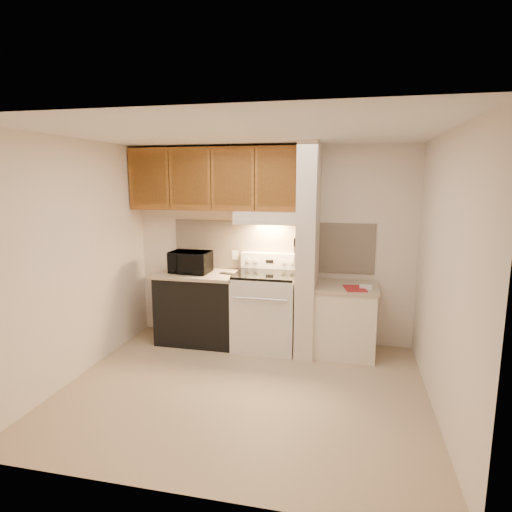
% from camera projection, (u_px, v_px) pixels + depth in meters
% --- Properties ---
extents(floor, '(3.60, 3.60, 0.00)m').
position_uv_depth(floor, '(243.00, 389.00, 4.30)').
color(floor, tan).
rests_on(floor, ground).
extents(ceiling, '(3.60, 3.60, 0.00)m').
position_uv_depth(ceiling, '(242.00, 133.00, 3.85)').
color(ceiling, white).
rests_on(ceiling, wall_back).
extents(wall_back, '(3.60, 2.50, 0.02)m').
position_uv_depth(wall_back, '(271.00, 245.00, 5.52)').
color(wall_back, '#F2E1D0').
rests_on(wall_back, floor).
extents(wall_left, '(0.02, 3.00, 2.50)m').
position_uv_depth(wall_left, '(76.00, 260.00, 4.46)').
color(wall_left, '#F2E1D0').
rests_on(wall_left, floor).
extents(wall_right, '(0.02, 3.00, 2.50)m').
position_uv_depth(wall_right, '(444.00, 277.00, 3.69)').
color(wall_right, '#F2E1D0').
rests_on(wall_right, floor).
extents(backsplash, '(2.60, 0.02, 0.63)m').
position_uv_depth(backsplash, '(271.00, 246.00, 5.51)').
color(backsplash, beige).
rests_on(backsplash, wall_back).
extents(range_body, '(0.76, 0.65, 0.92)m').
position_uv_depth(range_body, '(266.00, 311.00, 5.33)').
color(range_body, silver).
rests_on(range_body, floor).
extents(oven_window, '(0.50, 0.01, 0.30)m').
position_uv_depth(oven_window, '(260.00, 316.00, 5.01)').
color(oven_window, black).
rests_on(oven_window, range_body).
extents(oven_handle, '(0.65, 0.02, 0.02)m').
position_uv_depth(oven_handle, '(260.00, 299.00, 4.94)').
color(oven_handle, silver).
rests_on(oven_handle, range_body).
extents(cooktop, '(0.74, 0.64, 0.03)m').
position_uv_depth(cooktop, '(266.00, 274.00, 5.24)').
color(cooktop, black).
rests_on(cooktop, range_body).
extents(range_backguard, '(0.76, 0.08, 0.20)m').
position_uv_depth(range_backguard, '(270.00, 261.00, 5.50)').
color(range_backguard, silver).
rests_on(range_backguard, range_body).
extents(range_display, '(0.10, 0.01, 0.04)m').
position_uv_depth(range_display, '(270.00, 261.00, 5.45)').
color(range_display, black).
rests_on(range_display, range_backguard).
extents(range_knob_left_outer, '(0.05, 0.02, 0.05)m').
position_uv_depth(range_knob_left_outer, '(248.00, 260.00, 5.51)').
color(range_knob_left_outer, silver).
rests_on(range_knob_left_outer, range_backguard).
extents(range_knob_left_inner, '(0.05, 0.02, 0.05)m').
position_uv_depth(range_knob_left_inner, '(256.00, 261.00, 5.49)').
color(range_knob_left_inner, silver).
rests_on(range_knob_left_inner, range_backguard).
extents(range_knob_right_inner, '(0.05, 0.02, 0.05)m').
position_uv_depth(range_knob_right_inner, '(283.00, 262.00, 5.41)').
color(range_knob_right_inner, silver).
rests_on(range_knob_right_inner, range_backguard).
extents(range_knob_right_outer, '(0.05, 0.02, 0.05)m').
position_uv_depth(range_knob_right_outer, '(291.00, 262.00, 5.39)').
color(range_knob_right_outer, silver).
rests_on(range_knob_right_outer, range_backguard).
extents(dishwasher_front, '(1.00, 0.63, 0.87)m').
position_uv_depth(dishwasher_front, '(199.00, 308.00, 5.53)').
color(dishwasher_front, black).
rests_on(dishwasher_front, floor).
extents(left_countertop, '(1.04, 0.67, 0.04)m').
position_uv_depth(left_countertop, '(198.00, 274.00, 5.45)').
color(left_countertop, tan).
rests_on(left_countertop, dishwasher_front).
extents(spoon_rest, '(0.24, 0.14, 0.02)m').
position_uv_depth(spoon_rest, '(228.00, 274.00, 5.35)').
color(spoon_rest, black).
rests_on(spoon_rest, left_countertop).
extents(teal_jar, '(0.11, 0.11, 0.11)m').
position_uv_depth(teal_jar, '(192.00, 265.00, 5.68)').
color(teal_jar, '#2E7166').
rests_on(teal_jar, left_countertop).
extents(outlet, '(0.08, 0.01, 0.12)m').
position_uv_depth(outlet, '(235.00, 255.00, 5.62)').
color(outlet, silver).
rests_on(outlet, backsplash).
extents(microwave, '(0.51, 0.35, 0.27)m').
position_uv_depth(microwave, '(190.00, 262.00, 5.42)').
color(microwave, black).
rests_on(microwave, left_countertop).
extents(partition_pillar, '(0.22, 0.70, 2.50)m').
position_uv_depth(partition_pillar, '(308.00, 250.00, 5.07)').
color(partition_pillar, beige).
rests_on(partition_pillar, floor).
extents(pillar_trim, '(0.01, 0.70, 0.04)m').
position_uv_depth(pillar_trim, '(298.00, 246.00, 5.09)').
color(pillar_trim, '#925821').
rests_on(pillar_trim, partition_pillar).
extents(knife_strip, '(0.02, 0.42, 0.04)m').
position_uv_depth(knife_strip, '(297.00, 245.00, 5.04)').
color(knife_strip, black).
rests_on(knife_strip, partition_pillar).
extents(knife_blade_a, '(0.01, 0.03, 0.16)m').
position_uv_depth(knife_blade_a, '(294.00, 256.00, 4.91)').
color(knife_blade_a, silver).
rests_on(knife_blade_a, knife_strip).
extents(knife_handle_a, '(0.02, 0.02, 0.10)m').
position_uv_depth(knife_handle_a, '(295.00, 243.00, 4.87)').
color(knife_handle_a, black).
rests_on(knife_handle_a, knife_strip).
extents(knife_blade_b, '(0.01, 0.04, 0.18)m').
position_uv_depth(knife_blade_b, '(295.00, 255.00, 4.98)').
color(knife_blade_b, silver).
rests_on(knife_blade_b, knife_strip).
extents(knife_handle_b, '(0.02, 0.02, 0.10)m').
position_uv_depth(knife_handle_b, '(295.00, 242.00, 4.94)').
color(knife_handle_b, black).
rests_on(knife_handle_b, knife_strip).
extents(knife_blade_c, '(0.01, 0.04, 0.20)m').
position_uv_depth(knife_blade_c, '(296.00, 255.00, 5.05)').
color(knife_blade_c, silver).
rests_on(knife_blade_c, knife_strip).
extents(knife_handle_c, '(0.02, 0.02, 0.10)m').
position_uv_depth(knife_handle_c, '(297.00, 241.00, 5.04)').
color(knife_handle_c, black).
rests_on(knife_handle_c, knife_strip).
extents(knife_blade_d, '(0.01, 0.04, 0.16)m').
position_uv_depth(knife_blade_d, '(297.00, 252.00, 5.12)').
color(knife_blade_d, silver).
rests_on(knife_blade_d, knife_strip).
extents(knife_handle_d, '(0.02, 0.02, 0.10)m').
position_uv_depth(knife_handle_d, '(297.00, 240.00, 5.11)').
color(knife_handle_d, black).
rests_on(knife_handle_d, knife_strip).
extents(knife_blade_e, '(0.01, 0.04, 0.18)m').
position_uv_depth(knife_blade_e, '(298.00, 252.00, 5.22)').
color(knife_blade_e, silver).
rests_on(knife_blade_e, knife_strip).
extents(knife_handle_e, '(0.02, 0.02, 0.10)m').
position_uv_depth(knife_handle_e, '(298.00, 239.00, 5.18)').
color(knife_handle_e, black).
rests_on(knife_handle_e, knife_strip).
extents(oven_mitt, '(0.03, 0.10, 0.25)m').
position_uv_depth(oven_mitt, '(298.00, 256.00, 5.28)').
color(oven_mitt, gray).
rests_on(oven_mitt, partition_pillar).
extents(right_cab_base, '(0.70, 0.60, 0.81)m').
position_uv_depth(right_cab_base, '(345.00, 321.00, 5.12)').
color(right_cab_base, silver).
rests_on(right_cab_base, floor).
extents(right_countertop, '(0.74, 0.64, 0.04)m').
position_uv_depth(right_countertop, '(346.00, 287.00, 5.05)').
color(right_countertop, tan).
rests_on(right_countertop, right_cab_base).
extents(red_folder, '(0.28, 0.35, 0.01)m').
position_uv_depth(red_folder, '(355.00, 288.00, 4.88)').
color(red_folder, maroon).
rests_on(red_folder, right_countertop).
extents(white_box, '(0.14, 0.10, 0.04)m').
position_uv_depth(white_box, '(366.00, 287.00, 4.90)').
color(white_box, white).
rests_on(white_box, right_countertop).
extents(range_hood, '(0.78, 0.44, 0.15)m').
position_uv_depth(range_hood, '(268.00, 217.00, 5.24)').
color(range_hood, silver).
rests_on(range_hood, upper_cabinets).
extents(hood_lip, '(0.78, 0.04, 0.06)m').
position_uv_depth(hood_lip, '(265.00, 223.00, 5.05)').
color(hood_lip, silver).
rests_on(hood_lip, range_hood).
extents(upper_cabinets, '(2.18, 0.33, 0.77)m').
position_uv_depth(upper_cabinets, '(215.00, 179.00, 5.35)').
color(upper_cabinets, '#925821').
rests_on(upper_cabinets, wall_back).
extents(cab_door_a, '(0.46, 0.01, 0.63)m').
position_uv_depth(cab_door_a, '(149.00, 179.00, 5.37)').
color(cab_door_a, '#925821').
rests_on(cab_door_a, upper_cabinets).
extents(cab_gap_a, '(0.01, 0.01, 0.73)m').
position_uv_depth(cab_gap_a, '(169.00, 179.00, 5.31)').
color(cab_gap_a, black).
rests_on(cab_gap_a, upper_cabinets).
extents(cab_door_b, '(0.46, 0.01, 0.63)m').
position_uv_depth(cab_door_b, '(190.00, 179.00, 5.25)').
color(cab_door_b, '#925821').
rests_on(cab_door_b, upper_cabinets).
extents(cab_gap_b, '(0.01, 0.01, 0.73)m').
position_uv_depth(cab_gap_b, '(211.00, 179.00, 5.19)').
color(cab_gap_b, black).
rests_on(cab_gap_b, upper_cabinets).
extents(cab_door_c, '(0.46, 0.01, 0.63)m').
position_uv_depth(cab_door_c, '(232.00, 179.00, 5.14)').
color(cab_door_c, '#925821').
rests_on(cab_door_c, upper_cabinets).
extents(cab_gap_c, '(0.01, 0.01, 0.73)m').
position_uv_depth(cab_gap_c, '(254.00, 179.00, 5.08)').
color(cab_gap_c, black).
rests_on(cab_gap_c, upper_cabinets).
extents(cab_door_d, '(0.46, 0.01, 0.63)m').
position_uv_depth(cab_door_d, '(277.00, 179.00, 5.02)').
color(cab_door_d, '#925821').
rests_on(cab_door_d, upper_cabinets).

